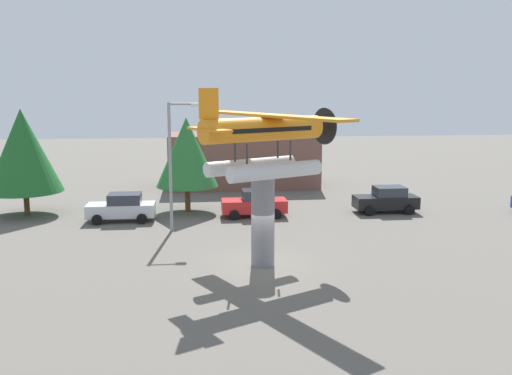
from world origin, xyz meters
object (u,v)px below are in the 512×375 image
(car_near_silver, at_px, (122,207))
(car_mid_red, at_px, (255,203))
(display_pedestal, at_px, (263,221))
(storefront_building, at_px, (243,160))
(car_far_black, at_px, (387,200))
(streetlight_primary, at_px, (174,157))
(tree_west, at_px, (23,151))
(floatplane_monument, at_px, (265,140))
(tree_east, at_px, (187,152))

(car_near_silver, xyz_separation_m, car_mid_red, (8.43, 0.42, 0.00))
(display_pedestal, bearing_deg, storefront_building, 87.61)
(car_far_black, height_order, streetlight_primary, streetlight_primary)
(car_mid_red, distance_m, tree_west, 15.42)
(display_pedestal, distance_m, car_far_black, 14.34)
(car_far_black, xyz_separation_m, tree_west, (-23.81, 1.79, 3.38))
(car_mid_red, height_order, streetlight_primary, streetlight_primary)
(floatplane_monument, distance_m, tree_east, 12.94)
(floatplane_monument, distance_m, car_near_silver, 13.53)
(display_pedestal, bearing_deg, car_far_black, 47.68)
(floatplane_monument, xyz_separation_m, storefront_building, (0.80, 21.94, -3.72))
(display_pedestal, xyz_separation_m, car_near_silver, (-7.72, 9.86, -1.26))
(car_near_silver, bearing_deg, car_mid_red, -177.14)
(storefront_building, bearing_deg, tree_east, -115.23)
(car_mid_red, bearing_deg, car_far_black, -178.21)
(car_mid_red, xyz_separation_m, streetlight_primary, (-5.04, -3.22, 3.48))
(tree_west, bearing_deg, car_mid_red, -7.90)
(car_near_silver, bearing_deg, storefront_building, -125.45)
(display_pedestal, distance_m, storefront_building, 22.02)
(car_mid_red, distance_m, car_far_black, 8.91)
(floatplane_monument, height_order, car_far_black, floatplane_monument)
(car_far_black, relative_size, tree_west, 0.60)
(streetlight_primary, relative_size, tree_east, 1.18)
(storefront_building, relative_size, tree_east, 1.95)
(storefront_building, bearing_deg, car_mid_red, -91.02)
(car_near_silver, xyz_separation_m, tree_west, (-6.46, 2.49, 3.38))
(display_pedestal, height_order, floatplane_monument, floatplane_monument)
(display_pedestal, height_order, storefront_building, storefront_building)
(car_far_black, bearing_deg, tree_west, -4.30)
(storefront_building, bearing_deg, floatplane_monument, -92.09)
(floatplane_monument, relative_size, storefront_building, 0.78)
(car_mid_red, xyz_separation_m, car_far_black, (8.91, 0.28, 0.00))
(display_pedestal, xyz_separation_m, tree_east, (-3.66, 12.29, 1.90))
(car_far_black, height_order, tree_west, tree_west)
(floatplane_monument, relative_size, car_near_silver, 2.31)
(floatplane_monument, relative_size, tree_east, 1.53)
(floatplane_monument, relative_size, streetlight_primary, 1.30)
(floatplane_monument, bearing_deg, streetlight_primary, 94.57)
(tree_east, bearing_deg, car_near_silver, -149.14)
(car_mid_red, xyz_separation_m, tree_east, (-4.36, 2.01, 3.16))
(car_mid_red, relative_size, car_far_black, 1.00)
(floatplane_monument, relative_size, car_far_black, 2.31)
(streetlight_primary, bearing_deg, tree_east, 82.67)
(car_near_silver, height_order, tree_west, tree_west)
(floatplane_monument, relative_size, car_mid_red, 2.31)
(tree_west, bearing_deg, car_near_silver, -21.06)
(floatplane_monument, distance_m, streetlight_primary, 8.44)
(car_mid_red, distance_m, streetlight_primary, 6.92)
(display_pedestal, bearing_deg, car_near_silver, 128.07)
(streetlight_primary, bearing_deg, car_mid_red, 32.59)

